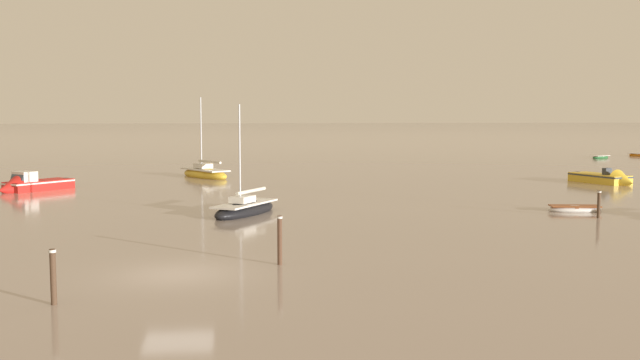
# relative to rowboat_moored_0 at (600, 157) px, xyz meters

# --- Properties ---
(ground_plane) EXTENTS (800.00, 800.00, 0.00)m
(ground_plane) POSITION_rel_rowboat_moored_0_xyz_m (-48.99, -61.70, -0.13)
(ground_plane) COLOR gray
(rowboat_moored_0) EXTENTS (3.24, 2.51, 0.49)m
(rowboat_moored_0) POSITION_rel_rowboat_moored_0_xyz_m (0.00, 0.00, 0.00)
(rowboat_moored_0) COLOR #23602D
(rowboat_moored_0) RESTS_ON ground
(motorboat_moored_0) EXTENTS (3.80, 6.27, 2.03)m
(motorboat_moored_0) POSITION_rel_rowboat_moored_0_xyz_m (-16.44, -31.98, 0.14)
(motorboat_moored_0) COLOR gold
(motorboat_moored_0) RESTS_ON ground
(rowboat_moored_1) EXTENTS (3.24, 1.58, 0.49)m
(rowboat_moored_1) POSITION_rel_rowboat_moored_0_xyz_m (-26.99, -47.53, -0.00)
(rowboat_moored_1) COLOR white
(rowboat_moored_1) RESTS_ON ground
(motorboat_moored_4) EXTENTS (5.29, 5.69, 2.20)m
(motorboat_moored_4) POSITION_rel_rowboat_moored_0_xyz_m (-62.21, -32.02, 0.20)
(motorboat_moored_4) COLOR red
(motorboat_moored_4) RESTS_ON ground
(sailboat_moored_1) EXTENTS (4.58, 5.97, 6.57)m
(sailboat_moored_1) POSITION_rel_rowboat_moored_0_xyz_m (-46.35, -46.38, 0.15)
(sailboat_moored_1) COLOR black
(sailboat_moored_1) RESTS_ON ground
(rowboat_moored_2) EXTENTS (2.32, 3.74, 0.56)m
(rowboat_moored_2) POSITION_rel_rowboat_moored_0_xyz_m (7.45, 3.34, 0.02)
(rowboat_moored_2) COLOR orange
(rowboat_moored_2) RESTS_ON ground
(sailboat_moored_2) EXTENTS (5.37, 6.83, 7.57)m
(sailboat_moored_2) POSITION_rel_rowboat_moored_0_xyz_m (-49.59, -21.96, 0.19)
(sailboat_moored_2) COLOR gold
(sailboat_moored_2) RESTS_ON ground
(mooring_post_near) EXTENTS (0.22, 0.22, 1.68)m
(mooring_post_near) POSITION_rel_rowboat_moored_0_xyz_m (-26.95, -50.24, 0.59)
(mooring_post_near) COLOR #473323
(mooring_post_near) RESTS_ON ground
(mooring_post_left) EXTENTS (0.22, 0.22, 2.09)m
(mooring_post_left) POSITION_rel_rowboat_moored_0_xyz_m (-45.23, -60.45, 0.76)
(mooring_post_left) COLOR #4D3323
(mooring_post_left) RESTS_ON ground
(mooring_post_right) EXTENTS (0.22, 0.22, 1.89)m
(mooring_post_right) POSITION_rel_rowboat_moored_0_xyz_m (-52.38, -65.40, 0.67)
(mooring_post_right) COLOR #483323
(mooring_post_right) RESTS_ON ground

